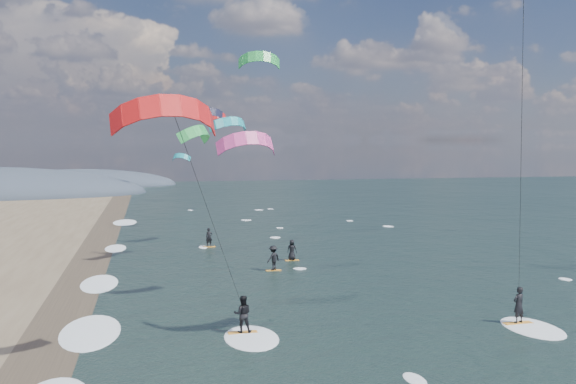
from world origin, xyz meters
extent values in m
cube|color=#382D23|center=(-12.00, 10.00, 0.00)|extent=(3.00, 240.00, 0.00)
ellipsoid|color=#3D4756|center=(-22.00, 120.00, 0.00)|extent=(40.00, 18.00, 7.00)
cube|color=orange|center=(11.07, 11.84, 0.03)|extent=(1.53, 0.46, 0.07)
imported|color=black|center=(11.07, 11.84, 1.01)|extent=(0.78, 0.62, 1.88)
ellipsoid|color=white|center=(11.37, 11.04, 0.00)|extent=(2.60, 4.20, 0.12)
cylinder|color=black|center=(9.07, 8.84, 9.23)|extent=(0.02, 0.02, 17.41)
cube|color=orange|center=(-3.00, 13.21, 0.03)|extent=(1.43, 0.44, 0.07)
imported|color=black|center=(-3.00, 13.21, 0.98)|extent=(0.96, 0.79, 1.82)
ellipsoid|color=white|center=(-2.70, 12.41, 0.00)|extent=(2.60, 4.20, 0.12)
cylinder|color=black|center=(-4.75, 10.21, 6.01)|extent=(0.02, 0.02, 11.70)
cube|color=orange|center=(1.30, 27.75, 0.03)|extent=(1.10, 0.35, 0.05)
imported|color=black|center=(1.30, 27.75, 0.94)|extent=(1.32, 1.22, 1.79)
cube|color=orange|center=(3.47, 31.29, 0.03)|extent=(1.10, 0.35, 0.05)
imported|color=black|center=(3.47, 31.29, 0.85)|extent=(0.93, 0.81, 1.59)
cube|color=orange|center=(-2.32, 39.03, 0.03)|extent=(1.10, 0.35, 0.05)
imported|color=black|center=(-2.32, 39.03, 0.87)|extent=(0.61, 0.42, 1.64)
ellipsoid|color=white|center=(-10.80, 15.00, 0.00)|extent=(2.40, 5.40, 0.11)
ellipsoid|color=white|center=(-10.80, 26.00, 0.00)|extent=(2.40, 5.40, 0.11)
ellipsoid|color=white|center=(-10.80, 40.00, 0.00)|extent=(2.40, 5.40, 0.11)
ellipsoid|color=white|center=(-10.80, 58.00, 0.00)|extent=(2.40, 5.40, 0.11)
camera|label=1|loc=(-7.29, -17.22, 9.42)|focal=40.00mm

